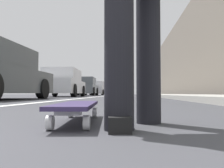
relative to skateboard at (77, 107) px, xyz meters
The scene contains 9 objects.
ground_plane 8.97m from the skateboard, ahead, with size 80.00×80.00×0.00m, color #38383D.
lane_stripe_white 19.02m from the skateboard, ahead, with size 52.00×0.16×0.01m, color silver.
sidewalk_curb 17.26m from the skateboard, 10.59° to the right, with size 52.00×3.20×0.12m, color #9E9B93.
building_facade 22.25m from the skateboard, 16.51° to the right, with size 40.00×1.20×8.37m, color #6F665B.
skateboard is the anchor object (origin of this frame).
parked_car_mid 12.07m from the skateboard, 16.13° to the left, with size 4.64×2.06×1.48m.
parked_car_far 18.75m from the skateboard, 10.52° to the left, with size 4.07×1.95×1.50m.
parked_car_end 25.04m from the skateboard, ahead, with size 4.18×2.17×1.46m.
traffic_light 24.38m from the skateboard, ahead, with size 0.33×0.28×4.08m.
Camera 1 is at (-0.38, -0.40, 0.17)m, focal length 38.91 mm.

